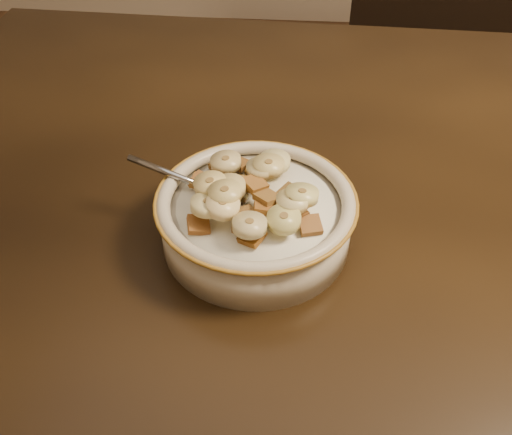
# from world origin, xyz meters

# --- Properties ---
(table) EXTENTS (1.44, 0.96, 0.04)m
(table) POSITION_xyz_m (0.00, 0.00, 0.73)
(table) COLOR black
(table) RESTS_ON floor
(chair) EXTENTS (0.45, 0.45, 0.91)m
(chair) POSITION_xyz_m (0.17, 0.77, 0.46)
(chair) COLOR black
(chair) RESTS_ON floor
(cereal_bowl) EXTENTS (0.19, 0.19, 0.04)m
(cereal_bowl) POSITION_xyz_m (-0.19, -0.08, 0.77)
(cereal_bowl) COLOR tan
(cereal_bowl) RESTS_ON table
(milk) EXTENTS (0.16, 0.16, 0.00)m
(milk) POSITION_xyz_m (-0.19, -0.08, 0.79)
(milk) COLOR white
(milk) RESTS_ON cereal_bowl
(spoon) EXTENTS (0.05, 0.04, 0.01)m
(spoon) POSITION_xyz_m (-0.22, -0.07, 0.80)
(spoon) COLOR gray
(spoon) RESTS_ON cereal_bowl
(cereal_square_0) EXTENTS (0.03, 0.03, 0.01)m
(cereal_square_0) POSITION_xyz_m (-0.20, -0.13, 0.81)
(cereal_square_0) COLOR brown
(cereal_square_0) RESTS_ON milk
(cereal_square_1) EXTENTS (0.03, 0.03, 0.01)m
(cereal_square_1) POSITION_xyz_m (-0.20, -0.08, 0.82)
(cereal_square_1) COLOR brown
(cereal_square_1) RESTS_ON milk
(cereal_square_2) EXTENTS (0.03, 0.03, 0.01)m
(cereal_square_2) POSITION_xyz_m (-0.24, -0.08, 0.80)
(cereal_square_2) COLOR brown
(cereal_square_2) RESTS_ON milk
(cereal_square_3) EXTENTS (0.03, 0.03, 0.01)m
(cereal_square_3) POSITION_xyz_m (-0.25, -0.06, 0.80)
(cereal_square_3) COLOR brown
(cereal_square_3) RESTS_ON milk
(cereal_square_4) EXTENTS (0.03, 0.03, 0.01)m
(cereal_square_4) POSITION_xyz_m (-0.19, -0.13, 0.80)
(cereal_square_4) COLOR #643211
(cereal_square_4) RESTS_ON milk
(cereal_square_5) EXTENTS (0.02, 0.03, 0.01)m
(cereal_square_5) POSITION_xyz_m (-0.14, -0.11, 0.80)
(cereal_square_5) COLOR brown
(cereal_square_5) RESTS_ON milk
(cereal_square_6) EXTENTS (0.03, 0.03, 0.01)m
(cereal_square_6) POSITION_xyz_m (-0.23, -0.08, 0.81)
(cereal_square_6) COLOR brown
(cereal_square_6) RESTS_ON milk
(cereal_square_7) EXTENTS (0.03, 0.03, 0.01)m
(cereal_square_7) POSITION_xyz_m (-0.17, -0.09, 0.81)
(cereal_square_7) COLOR olive
(cereal_square_7) RESTS_ON milk
(cereal_square_8) EXTENTS (0.02, 0.02, 0.01)m
(cereal_square_8) POSITION_xyz_m (-0.25, -0.06, 0.80)
(cereal_square_8) COLOR #9A5D1F
(cereal_square_8) RESTS_ON milk
(cereal_square_9) EXTENTS (0.02, 0.03, 0.01)m
(cereal_square_9) POSITION_xyz_m (-0.24, -0.12, 0.80)
(cereal_square_9) COLOR #965627
(cereal_square_9) RESTS_ON milk
(cereal_square_10) EXTENTS (0.03, 0.03, 0.01)m
(cereal_square_10) POSITION_xyz_m (-0.21, -0.08, 0.82)
(cereal_square_10) COLOR #9B6A22
(cereal_square_10) RESTS_ON milk
(cereal_square_11) EXTENTS (0.03, 0.03, 0.01)m
(cereal_square_11) POSITION_xyz_m (-0.23, -0.03, 0.80)
(cereal_square_11) COLOR brown
(cereal_square_11) RESTS_ON milk
(cereal_square_12) EXTENTS (0.02, 0.02, 0.01)m
(cereal_square_12) POSITION_xyz_m (-0.23, -0.05, 0.80)
(cereal_square_12) COLOR brown
(cereal_square_12) RESTS_ON milk
(cereal_square_13) EXTENTS (0.02, 0.02, 0.01)m
(cereal_square_13) POSITION_xyz_m (-0.18, -0.11, 0.81)
(cereal_square_13) COLOR brown
(cereal_square_13) RESTS_ON milk
(cereal_square_14) EXTENTS (0.03, 0.03, 0.01)m
(cereal_square_14) POSITION_xyz_m (-0.16, -0.08, 0.81)
(cereal_square_14) COLOR brown
(cereal_square_14) RESTS_ON milk
(cereal_square_15) EXTENTS (0.03, 0.03, 0.01)m
(cereal_square_15) POSITION_xyz_m (-0.22, -0.03, 0.80)
(cereal_square_15) COLOR brown
(cereal_square_15) RESTS_ON milk
(cereal_square_16) EXTENTS (0.03, 0.03, 0.01)m
(cereal_square_16) POSITION_xyz_m (-0.25, -0.06, 0.80)
(cereal_square_16) COLOR brown
(cereal_square_16) RESTS_ON milk
(cereal_square_17) EXTENTS (0.02, 0.02, 0.01)m
(cereal_square_17) POSITION_xyz_m (-0.20, -0.04, 0.81)
(cereal_square_17) COLOR brown
(cereal_square_17) RESTS_ON milk
(cereal_square_18) EXTENTS (0.03, 0.03, 0.01)m
(cereal_square_18) POSITION_xyz_m (-0.18, -0.02, 0.80)
(cereal_square_18) COLOR brown
(cereal_square_18) RESTS_ON milk
(cereal_square_19) EXTENTS (0.02, 0.02, 0.01)m
(cereal_square_19) POSITION_xyz_m (-0.16, -0.11, 0.81)
(cereal_square_19) COLOR brown
(cereal_square_19) RESTS_ON milk
(cereal_square_20) EXTENTS (0.03, 0.03, 0.01)m
(cereal_square_20) POSITION_xyz_m (-0.18, -0.10, 0.82)
(cereal_square_20) COLOR brown
(cereal_square_20) RESTS_ON milk
(cereal_square_21) EXTENTS (0.03, 0.03, 0.01)m
(cereal_square_21) POSITION_xyz_m (-0.20, -0.11, 0.81)
(cereal_square_21) COLOR olive
(cereal_square_21) RESTS_ON milk
(cereal_square_22) EXTENTS (0.03, 0.03, 0.01)m
(cereal_square_22) POSITION_xyz_m (-0.16, -0.10, 0.81)
(cereal_square_22) COLOR brown
(cereal_square_22) RESTS_ON milk
(banana_slice_0) EXTENTS (0.04, 0.04, 0.01)m
(banana_slice_0) POSITION_xyz_m (-0.19, -0.06, 0.82)
(banana_slice_0) COLOR #D1BE81
(banana_slice_0) RESTS_ON milk
(banana_slice_1) EXTENTS (0.04, 0.04, 0.01)m
(banana_slice_1) POSITION_xyz_m (-0.20, -0.13, 0.82)
(banana_slice_1) COLOR beige
(banana_slice_1) RESTS_ON milk
(banana_slice_2) EXTENTS (0.04, 0.04, 0.01)m
(banana_slice_2) POSITION_xyz_m (-0.24, -0.11, 0.82)
(banana_slice_2) COLOR #ECDD85
(banana_slice_2) RESTS_ON milk
(banana_slice_3) EXTENTS (0.04, 0.04, 0.01)m
(banana_slice_3) POSITION_xyz_m (-0.22, -0.09, 0.82)
(banana_slice_3) COLOR #E5C36D
(banana_slice_3) RESTS_ON milk
(banana_slice_4) EXTENTS (0.04, 0.04, 0.01)m
(banana_slice_4) POSITION_xyz_m (-0.23, -0.04, 0.82)
(banana_slice_4) COLOR beige
(banana_slice_4) RESTS_ON milk
(banana_slice_5) EXTENTS (0.04, 0.04, 0.01)m
(banana_slice_5) POSITION_xyz_m (-0.24, -0.09, 0.82)
(banana_slice_5) COLOR #EBC774
(banana_slice_5) RESTS_ON milk
(banana_slice_6) EXTENTS (0.04, 0.04, 0.01)m
(banana_slice_6) POSITION_xyz_m (-0.17, -0.12, 0.81)
(banana_slice_6) COLOR #D1C876
(banana_slice_6) RESTS_ON milk
(banana_slice_7) EXTENTS (0.04, 0.04, 0.01)m
(banana_slice_7) POSITION_xyz_m (-0.15, -0.09, 0.82)
(banana_slice_7) COLOR #E6D57C
(banana_slice_7) RESTS_ON milk
(banana_slice_8) EXTENTS (0.04, 0.04, 0.01)m
(banana_slice_8) POSITION_xyz_m (-0.22, -0.12, 0.82)
(banana_slice_8) COLOR #F7D585
(banana_slice_8) RESTS_ON milk
(banana_slice_9) EXTENTS (0.04, 0.04, 0.01)m
(banana_slice_9) POSITION_xyz_m (-0.18, -0.03, 0.81)
(banana_slice_9) COLOR #EFD891
(banana_slice_9) RESTS_ON milk
(banana_slice_10) EXTENTS (0.04, 0.04, 0.01)m
(banana_slice_10) POSITION_xyz_m (-0.18, -0.06, 0.82)
(banana_slice_10) COLOR #E1CF72
(banana_slice_10) RESTS_ON milk
(banana_slice_11) EXTENTS (0.03, 0.03, 0.01)m
(banana_slice_11) POSITION_xyz_m (-0.22, -0.10, 0.83)
(banana_slice_11) COLOR #E5CB6E
(banana_slice_11) RESTS_ON milk
(banana_slice_12) EXTENTS (0.04, 0.04, 0.01)m
(banana_slice_12) POSITION_xyz_m (-0.16, -0.10, 0.82)
(banana_slice_12) COLOR #EDD984
(banana_slice_12) RESTS_ON milk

